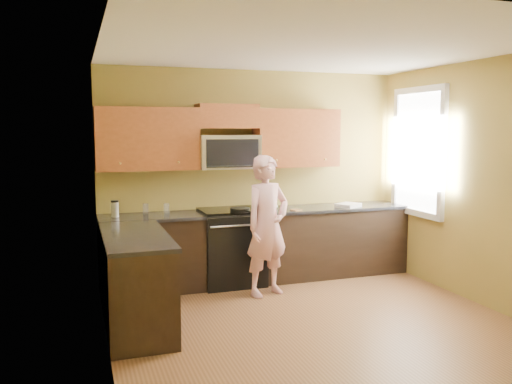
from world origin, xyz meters
name	(u,v)px	position (x,y,z in m)	size (l,w,h in m)	color
floor	(317,325)	(0.00, 0.00, 0.00)	(4.00, 4.00, 0.00)	brown
ceiling	(321,47)	(0.00, 0.00, 2.70)	(4.00, 4.00, 0.00)	white
wall_back	(253,174)	(0.00, 2.00, 1.35)	(4.00, 4.00, 0.00)	olive
wall_front	(460,226)	(0.00, -2.00, 1.35)	(4.00, 4.00, 0.00)	olive
wall_left	(104,199)	(-2.00, 0.00, 1.35)	(4.00, 4.00, 0.00)	olive
wall_right	(486,184)	(2.00, 0.00, 1.35)	(4.00, 4.00, 0.00)	olive
cabinet_back_run	(261,247)	(0.00, 1.70, 0.44)	(4.00, 0.60, 0.88)	black
cabinet_left_run	(135,282)	(-1.70, 0.60, 0.44)	(0.60, 1.60, 0.88)	black
countertop_back	(261,211)	(0.00, 1.69, 0.90)	(4.00, 0.62, 0.04)	black
countertop_left	(135,236)	(-1.69, 0.60, 0.90)	(0.62, 1.60, 0.04)	black
stove	(231,247)	(-0.40, 1.68, 0.47)	(0.76, 0.65, 0.95)	black
microwave	(228,168)	(-0.40, 1.80, 1.45)	(0.76, 0.40, 0.42)	silver
upper_cab_left	(148,170)	(-1.39, 1.83, 1.45)	(1.22, 0.33, 0.75)	brown
upper_cab_right	(296,167)	(0.54, 1.83, 1.45)	(1.12, 0.33, 0.75)	brown
upper_cab_over_mw	(227,116)	(-0.40, 1.83, 2.10)	(0.76, 0.33, 0.30)	brown
window	(418,152)	(1.98, 1.20, 1.65)	(0.06, 1.06, 1.66)	white
woman	(267,226)	(-0.12, 1.12, 0.82)	(0.60, 0.39, 1.64)	pink
frying_pan	(240,212)	(-0.36, 1.42, 0.95)	(0.24, 0.41, 0.05)	black
butter_tub	(262,210)	(0.01, 1.68, 0.92)	(0.12, 0.12, 0.09)	yellow
toast_slice	(296,210)	(0.40, 1.50, 0.93)	(0.11, 0.11, 0.01)	#B27F47
napkin_a	(256,210)	(-0.11, 1.55, 0.95)	(0.11, 0.12, 0.06)	silver
napkin_b	(273,206)	(0.18, 1.73, 0.95)	(0.12, 0.13, 0.07)	silver
dish_towel	(348,205)	(1.17, 1.55, 0.95)	(0.30, 0.24, 0.05)	white
travel_mug	(115,217)	(-1.80, 1.72, 0.92)	(0.09, 0.09, 0.20)	silver
glass_a	(167,208)	(-1.18, 1.81, 0.98)	(0.07, 0.07, 0.12)	silver
glass_b	(146,208)	(-1.42, 1.90, 0.98)	(0.07, 0.07, 0.12)	silver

